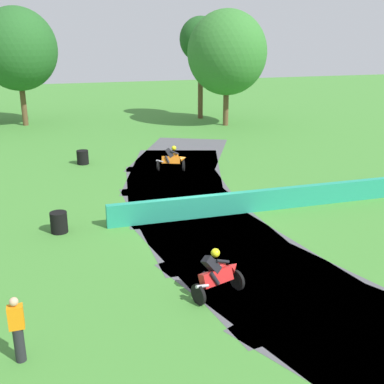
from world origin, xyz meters
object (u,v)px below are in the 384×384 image
Objects in this scene: motorcycle_chase_red at (218,274)px; tire_stack_near at (83,157)px; motorcycle_lead_orange at (172,159)px; track_marshal at (17,330)px; tire_stack_mid_a at (59,222)px.

tire_stack_near is (-2.23, 15.97, -0.23)m from motorcycle_chase_red.
motorcycle_lead_orange is 5.38m from tire_stack_near.
motorcycle_chase_red is 1.03× the size of track_marshal.
motorcycle_lead_orange reaches higher than tire_stack_near.
motorcycle_chase_red is 2.09× the size of tire_stack_near.
track_marshal reaches higher than motorcycle_chase_red.
tire_stack_mid_a is at bearing -100.52° from tire_stack_near.
tire_stack_near and tire_stack_mid_a have the same top height.
tire_stack_mid_a is (-1.85, -9.93, 0.00)m from tire_stack_near.
tire_stack_near is at bearing 148.19° from motorcycle_lead_orange.
motorcycle_chase_red is at bearing -55.97° from tire_stack_mid_a.
track_marshal reaches higher than motorcycle_lead_orange.
tire_stack_mid_a is (-6.42, -7.10, -0.23)m from motorcycle_lead_orange.
track_marshal is (-5.33, -1.41, 0.19)m from motorcycle_chase_red.
motorcycle_lead_orange is at bearing 79.91° from motorcycle_chase_red.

